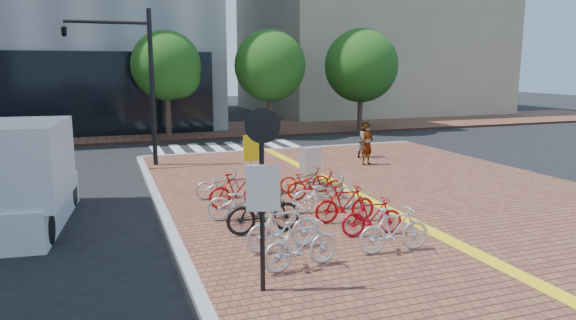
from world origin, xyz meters
name	(u,v)px	position (x,y,z in m)	size (l,w,h in m)	color
ground	(331,228)	(0.00, 0.00, 0.00)	(120.00, 120.00, 0.00)	black
tactile_strip	(545,287)	(2.00, -5.00, 0.16)	(0.40, 34.00, 0.01)	yellow
kerb_north	(285,150)	(3.00, 12.00, 0.08)	(14.00, 0.25, 0.15)	gray
far_sidewalk	(194,131)	(0.00, 21.00, 0.07)	(70.00, 8.00, 0.15)	brown
building_beige	(366,13)	(18.00, 32.00, 9.00)	(20.00, 18.00, 18.00)	gray
crosswalk	(227,148)	(0.50, 14.00, 0.01)	(7.50, 4.00, 0.01)	silver
street_trees	(287,67)	(5.04, 17.45, 4.10)	(16.20, 4.60, 6.35)	#38281E
bike_0	(301,244)	(-1.87, -2.64, 0.66)	(0.48, 1.70, 1.02)	silver
bike_1	(283,227)	(-1.86, -1.51, 0.67)	(0.49, 1.73, 1.04)	silver
bike_2	(264,211)	(-1.91, -0.25, 0.71)	(0.53, 1.87, 1.12)	black
bike_3	(243,201)	(-2.09, 1.00, 0.65)	(0.66, 1.90, 1.00)	#BCBDC2
bike_4	(237,190)	(-1.94, 2.24, 0.65)	(0.47, 1.67, 1.00)	#B9110D
bike_5	(222,185)	(-2.13, 3.37, 0.58)	(0.57, 1.64, 0.86)	#B0B1B5
bike_6	(394,230)	(0.37, -2.45, 0.66)	(0.48, 1.68, 1.01)	silver
bike_7	(372,217)	(0.47, -1.30, 0.62)	(0.44, 1.56, 0.94)	#B60D1D
bike_8	(345,204)	(0.32, -0.12, 0.64)	(0.46, 1.64, 0.98)	#B50C0E
bike_9	(324,193)	(0.26, 1.04, 0.66)	(0.68, 1.94, 1.02)	silver
bike_10	(316,185)	(0.51, 2.27, 0.61)	(0.61, 1.75, 0.92)	#B6170D
bike_11	(305,180)	(0.53, 3.22, 0.57)	(0.56, 1.61, 0.84)	red
pedestrian_a	(367,144)	(4.69, 6.75, 1.00)	(0.62, 0.41, 1.70)	gray
pedestrian_b	(366,140)	(5.48, 8.31, 0.95)	(0.78, 0.61, 1.60)	#474C5A
utility_box	(310,166)	(1.07, 4.07, 0.81)	(0.61, 0.44, 1.32)	silver
yellow_sign	(251,153)	(-1.14, 3.54, 1.46)	(0.52, 0.14, 1.90)	#B7B7BC
notice_sign	(263,178)	(-2.89, -3.40, 2.24)	(0.60, 0.22, 3.31)	black
traffic_light_pole	(113,58)	(-4.94, 9.71, 4.45)	(3.35, 1.29, 6.23)	black
box_truck	(18,177)	(-7.58, 2.81, 1.33)	(2.61, 5.08, 2.82)	silver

